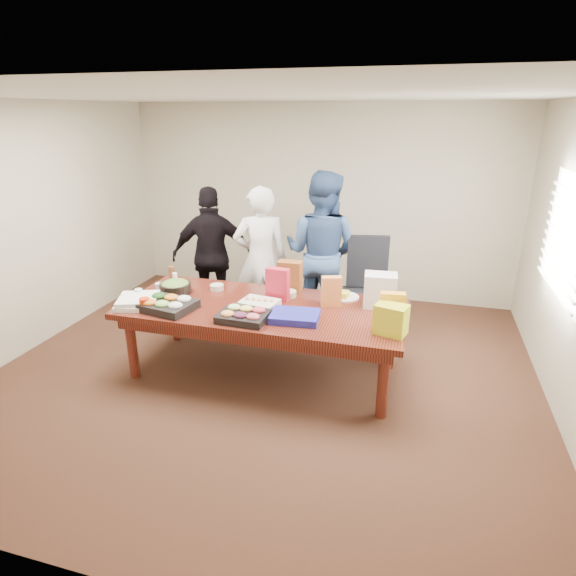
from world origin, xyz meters
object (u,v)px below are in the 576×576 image
(conference_table, at_px, (264,340))
(salad_bowl, at_px, (175,288))
(office_chair, at_px, (364,293))
(person_center, at_px, (261,260))
(sheet_cake, at_px, (259,304))
(person_right, at_px, (321,253))

(conference_table, xyz_separation_m, salad_bowl, (-1.02, 0.10, 0.43))
(office_chair, bearing_deg, person_center, 170.91)
(person_center, height_order, sheet_cake, person_center)
(sheet_cake, xyz_separation_m, salad_bowl, (-0.99, 0.12, 0.02))
(conference_table, height_order, person_center, person_center)
(conference_table, xyz_separation_m, person_right, (0.31, 1.27, 0.60))
(salad_bowl, bearing_deg, person_center, 56.12)
(conference_table, height_order, salad_bowl, salad_bowl)
(person_center, bearing_deg, person_right, 174.60)
(office_chair, height_order, person_center, person_center)
(person_center, bearing_deg, salad_bowl, 33.23)
(office_chair, bearing_deg, person_right, 151.36)
(office_chair, xyz_separation_m, salad_bowl, (-1.89, -0.99, 0.23))
(office_chair, xyz_separation_m, person_right, (-0.56, 0.18, 0.39))
(sheet_cake, bearing_deg, person_right, 83.67)
(conference_table, bearing_deg, sheet_cake, -143.26)
(person_center, xyz_separation_m, person_right, (0.70, 0.22, 0.08))
(conference_table, xyz_separation_m, office_chair, (0.87, 1.09, 0.20))
(person_right, height_order, sheet_cake, person_right)
(conference_table, distance_m, salad_bowl, 1.11)
(sheet_cake, bearing_deg, office_chair, 59.67)
(office_chair, relative_size, person_right, 0.59)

